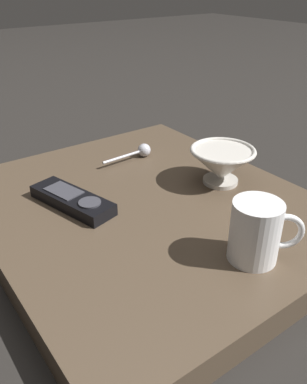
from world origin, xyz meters
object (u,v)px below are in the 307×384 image
(coffee_mug, at_px, (257,232))
(tv_remote_near, at_px, (72,200))
(cereal_bowl, at_px, (222,164))
(teaspoon, at_px, (142,151))

(coffee_mug, distance_m, tv_remote_near, 0.33)
(cereal_bowl, height_order, teaspoon, cereal_bowl)
(cereal_bowl, distance_m, coffee_mug, 0.24)
(cereal_bowl, height_order, coffee_mug, coffee_mug)
(cereal_bowl, relative_size, coffee_mug, 1.37)
(coffee_mug, xyz_separation_m, tv_remote_near, (-0.29, -0.15, -0.03))
(teaspoon, bearing_deg, cereal_bowl, 16.14)
(cereal_bowl, bearing_deg, coffee_mug, -32.89)
(tv_remote_near, bearing_deg, cereal_bowl, 71.90)
(cereal_bowl, xyz_separation_m, coffee_mug, (0.20, -0.13, 0.01))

